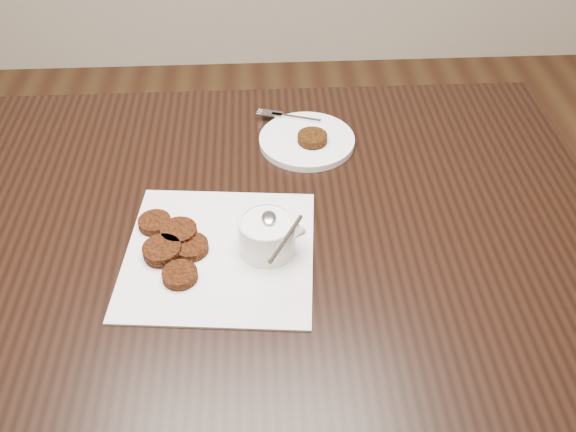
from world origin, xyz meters
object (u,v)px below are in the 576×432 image
object	(u,v)px
napkin	(220,253)
plate_with_patty	(307,138)
sauce_ramekin	(266,220)
table	(241,348)

from	to	relation	value
napkin	plate_with_patty	world-z (taller)	plate_with_patty
sauce_ramekin	plate_with_patty	world-z (taller)	sauce_ramekin
table	plate_with_patty	distance (m)	0.47
table	sauce_ramekin	world-z (taller)	sauce_ramekin
napkin	sauce_ramekin	world-z (taller)	sauce_ramekin
table	napkin	world-z (taller)	napkin
plate_with_patty	table	bearing A→B (deg)	-124.55
table	sauce_ramekin	size ratio (longest dim) A/B	10.48
napkin	plate_with_patty	xyz separation A→B (m)	(0.17, 0.30, 0.01)
table	napkin	xyz separation A→B (m)	(-0.02, -0.08, 0.38)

